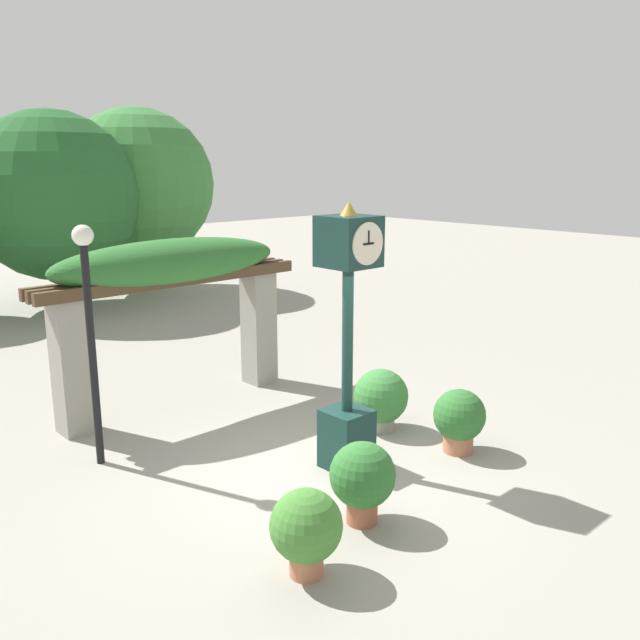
# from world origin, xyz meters

# --- Properties ---
(ground_plane) EXTENTS (60.00, 60.00, 0.00)m
(ground_plane) POSITION_xyz_m (0.00, 0.00, 0.00)
(ground_plane) COLOR gray
(pedestal_clock) EXTENTS (0.61, 0.66, 3.38)m
(pedestal_clock) POSITION_xyz_m (0.37, -0.17, 1.71)
(pedestal_clock) COLOR #14332D
(pedestal_clock) RESTS_ON ground
(pergola) EXTENTS (4.42, 1.06, 2.68)m
(pergola) POSITION_xyz_m (0.00, 3.31, 2.03)
(pergola) COLOR gray
(pergola) RESTS_ON ground
(potted_plant_near_left) EXTENTS (0.80, 0.80, 0.91)m
(potted_plant_near_left) POSITION_xyz_m (1.62, 0.37, 0.49)
(potted_plant_near_left) COLOR gray
(potted_plant_near_left) RESTS_ON ground
(potted_plant_near_right) EXTENTS (0.72, 0.72, 0.92)m
(potted_plant_near_right) POSITION_xyz_m (-0.48, -1.26, 0.53)
(potted_plant_near_right) COLOR #9E563D
(potted_plant_near_right) RESTS_ON ground
(potted_plant_far_left) EXTENTS (0.70, 0.70, 0.87)m
(potted_plant_far_left) POSITION_xyz_m (-1.56, -1.56, 0.49)
(potted_plant_far_left) COLOR #B26B4C
(potted_plant_far_left) RESTS_ON ground
(potted_plant_far_right) EXTENTS (0.70, 0.70, 0.87)m
(potted_plant_far_right) POSITION_xyz_m (1.82, -0.87, 0.48)
(potted_plant_far_right) COLOR #B26B4C
(potted_plant_far_right) RESTS_ON ground
(lamp_post) EXTENTS (0.26, 0.26, 3.10)m
(lamp_post) POSITION_xyz_m (-1.90, 2.10, 2.01)
(lamp_post) COLOR black
(lamp_post) RESTS_ON ground
(tree_line) EXTENTS (12.31, 5.07, 5.35)m
(tree_line) POSITION_xyz_m (1.67, 12.29, 2.89)
(tree_line) COLOR brown
(tree_line) RESTS_ON ground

